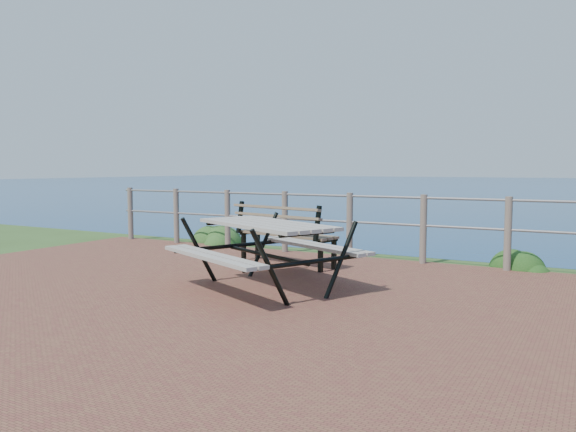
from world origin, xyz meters
name	(u,v)px	position (x,y,z in m)	size (l,w,h in m)	color
ground	(222,304)	(0.00, 0.00, 0.00)	(10.00, 7.00, 0.12)	brown
safety_railing	(350,222)	(0.00, 3.35, 0.57)	(9.40, 0.10, 1.00)	#6B5B4C
picnic_table	(266,248)	(0.07, 0.77, 0.49)	(1.96, 1.45, 0.76)	gray
park_bench	(287,225)	(-0.53, 2.31, 0.59)	(1.63, 0.72, 0.89)	brown
shrub_lip_west	(215,243)	(-2.88, 3.76, 0.00)	(0.76, 0.76, 0.50)	#23541F
shrub_lip_east	(521,268)	(2.44, 3.74, 0.00)	(0.72, 0.72, 0.44)	#174916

